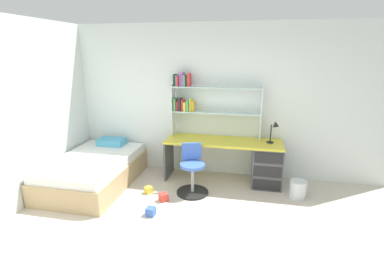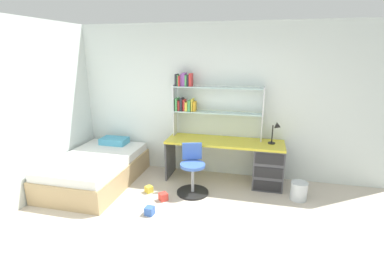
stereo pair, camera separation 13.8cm
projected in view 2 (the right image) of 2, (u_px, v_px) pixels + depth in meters
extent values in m
cube|color=beige|center=(180.00, 255.00, 3.29)|extent=(6.12, 5.80, 0.02)
cube|color=silver|center=(216.00, 102.00, 5.16)|extent=(6.12, 0.06, 2.71)
cube|color=gold|center=(225.00, 142.00, 4.96)|extent=(2.02, 0.62, 0.04)
cube|color=#4C4C51|center=(268.00, 166.00, 4.89)|extent=(0.49, 0.58, 0.71)
cube|color=#4C4C51|center=(170.00, 157.00, 5.29)|extent=(0.03, 0.55, 0.71)
cube|color=black|center=(267.00, 186.00, 4.68)|extent=(0.45, 0.01, 0.18)
cube|color=black|center=(268.00, 173.00, 4.61)|extent=(0.45, 0.01, 0.18)
cube|color=black|center=(269.00, 159.00, 4.55)|extent=(0.45, 0.01, 0.18)
cube|color=silver|center=(175.00, 110.00, 5.21)|extent=(0.02, 0.22, 0.92)
cube|color=silver|center=(263.00, 114.00, 4.85)|extent=(0.02, 0.22, 0.92)
cube|color=silver|center=(217.00, 113.00, 5.03)|extent=(1.54, 0.22, 0.02)
cube|color=silver|center=(218.00, 87.00, 4.91)|extent=(1.54, 0.22, 0.02)
cube|color=#4CA559|center=(177.00, 104.00, 5.17)|extent=(0.03, 0.19, 0.22)
cube|color=red|center=(179.00, 105.00, 5.16)|extent=(0.04, 0.12, 0.18)
cube|color=#26262D|center=(182.00, 104.00, 5.15)|extent=(0.04, 0.17, 0.22)
cube|color=red|center=(184.00, 105.00, 5.14)|extent=(0.04, 0.13, 0.20)
cube|color=yellow|center=(187.00, 106.00, 5.13)|extent=(0.04, 0.17, 0.16)
cube|color=#4CA559|center=(190.00, 105.00, 5.12)|extent=(0.04, 0.20, 0.19)
cube|color=yellow|center=(193.00, 105.00, 5.10)|extent=(0.03, 0.17, 0.22)
cube|color=gold|center=(195.00, 106.00, 5.10)|extent=(0.04, 0.12, 0.17)
cube|color=#26262D|center=(177.00, 80.00, 5.04)|extent=(0.03, 0.17, 0.20)
cube|color=#4CA559|center=(179.00, 80.00, 5.04)|extent=(0.03, 0.15, 0.19)
cube|color=red|center=(180.00, 81.00, 5.03)|extent=(0.03, 0.20, 0.18)
cube|color=purple|center=(182.00, 80.00, 5.02)|extent=(0.03, 0.14, 0.21)
cube|color=purple|center=(184.00, 79.00, 5.01)|extent=(0.04, 0.17, 0.23)
cube|color=#4CA559|center=(187.00, 81.00, 5.00)|extent=(0.03, 0.17, 0.19)
cube|color=#26262D|center=(188.00, 81.00, 5.00)|extent=(0.03, 0.15, 0.18)
cube|color=red|center=(191.00, 80.00, 4.98)|extent=(0.04, 0.15, 0.22)
cylinder|color=black|center=(272.00, 143.00, 4.81)|extent=(0.12, 0.12, 0.02)
cylinder|color=black|center=(272.00, 134.00, 4.76)|extent=(0.02, 0.02, 0.30)
cone|color=black|center=(278.00, 126.00, 4.65)|extent=(0.12, 0.11, 0.13)
cylinder|color=black|center=(193.00, 192.00, 4.70)|extent=(0.52, 0.52, 0.03)
cylinder|color=#A5A8AD|center=(193.00, 180.00, 4.64)|extent=(0.05, 0.05, 0.47)
cylinder|color=#3F66BF|center=(193.00, 165.00, 4.56)|extent=(0.40, 0.40, 0.05)
cube|color=#3F66BF|center=(192.00, 151.00, 4.68)|extent=(0.32, 0.13, 0.28)
cube|color=tan|center=(97.00, 173.00, 5.01)|extent=(1.21, 1.89, 0.37)
cube|color=white|center=(95.00, 160.00, 4.94)|extent=(1.15, 1.83, 0.14)
cube|color=#4CA5CC|center=(114.00, 141.00, 5.55)|extent=(0.50, 0.32, 0.12)
cylinder|color=silver|center=(299.00, 191.00, 4.46)|extent=(0.26, 0.26, 0.29)
cube|color=#3860B7|center=(150.00, 211.00, 4.07)|extent=(0.13, 0.13, 0.12)
cube|color=gold|center=(149.00, 189.00, 4.72)|extent=(0.15, 0.15, 0.11)
cube|color=red|center=(163.00, 197.00, 4.46)|extent=(0.17, 0.17, 0.12)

